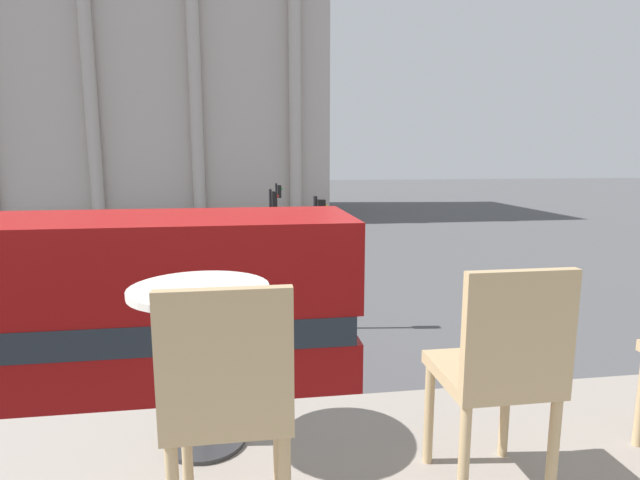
{
  "coord_description": "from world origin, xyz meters",
  "views": [
    {
      "loc": [
        0.89,
        -2.48,
        5.03
      ],
      "look_at": [
        3.51,
        15.33,
        1.97
      ],
      "focal_mm": 28.0,
      "sensor_mm": 36.0,
      "label": 1
    }
  ],
  "objects_px": {
    "cafe_chair_0": "(229,399)",
    "traffic_light_near": "(318,243)",
    "plaza_building_left": "(161,82)",
    "pedestrian_white": "(268,238)",
    "traffic_light_far": "(278,205)",
    "cafe_dining_table": "(201,330)",
    "traffic_light_mid": "(272,219)",
    "double_decker_bus": "(23,332)",
    "cafe_chair_1": "(500,368)",
    "pedestrian_olive": "(121,236)"
  },
  "relations": [
    {
      "from": "cafe_chair_1",
      "to": "traffic_light_far",
      "type": "bearing_deg",
      "value": 84.56
    },
    {
      "from": "cafe_chair_1",
      "to": "traffic_light_near",
      "type": "relative_size",
      "value": 0.23
    },
    {
      "from": "double_decker_bus",
      "to": "cafe_chair_0",
      "type": "xyz_separation_m",
      "value": [
        3.48,
        -6.61,
        1.98
      ]
    },
    {
      "from": "cafe_chair_0",
      "to": "pedestrian_olive",
      "type": "xyz_separation_m",
      "value": [
        -6.34,
        24.95,
        -3.32
      ]
    },
    {
      "from": "traffic_light_far",
      "to": "pedestrian_olive",
      "type": "distance_m",
      "value": 8.32
    },
    {
      "from": "pedestrian_white",
      "to": "plaza_building_left",
      "type": "bearing_deg",
      "value": 55.64
    },
    {
      "from": "traffic_light_far",
      "to": "pedestrian_white",
      "type": "bearing_deg",
      "value": -103.97
    },
    {
      "from": "cafe_dining_table",
      "to": "plaza_building_left",
      "type": "height_order",
      "value": "plaza_building_left"
    },
    {
      "from": "cafe_dining_table",
      "to": "cafe_chair_0",
      "type": "bearing_deg",
      "value": -77.35
    },
    {
      "from": "traffic_light_mid",
      "to": "pedestrian_olive",
      "type": "distance_m",
      "value": 9.44
    },
    {
      "from": "cafe_dining_table",
      "to": "pedestrian_olive",
      "type": "relative_size",
      "value": 0.45
    },
    {
      "from": "cafe_chair_0",
      "to": "traffic_light_near",
      "type": "height_order",
      "value": "cafe_chair_0"
    },
    {
      "from": "cafe_dining_table",
      "to": "pedestrian_white",
      "type": "relative_size",
      "value": 0.45
    },
    {
      "from": "cafe_dining_table",
      "to": "traffic_light_far",
      "type": "xyz_separation_m",
      "value": [
        1.91,
        25.54,
        -1.97
      ]
    },
    {
      "from": "traffic_light_near",
      "to": "double_decker_bus",
      "type": "bearing_deg",
      "value": -133.8
    },
    {
      "from": "plaza_building_left",
      "to": "traffic_light_mid",
      "type": "distance_m",
      "value": 28.05
    },
    {
      "from": "traffic_light_near",
      "to": "cafe_chair_0",
      "type": "bearing_deg",
      "value": -99.43
    },
    {
      "from": "cafe_dining_table",
      "to": "pedestrian_white",
      "type": "height_order",
      "value": "cafe_dining_table"
    },
    {
      "from": "plaza_building_left",
      "to": "pedestrian_white",
      "type": "distance_m",
      "value": 24.96
    },
    {
      "from": "traffic_light_near",
      "to": "traffic_light_mid",
      "type": "bearing_deg",
      "value": 97.65
    },
    {
      "from": "cafe_dining_table",
      "to": "cafe_chair_1",
      "type": "relative_size",
      "value": 0.8
    },
    {
      "from": "double_decker_bus",
      "to": "plaza_building_left",
      "type": "distance_m",
      "value": 39.3
    },
    {
      "from": "plaza_building_left",
      "to": "traffic_light_far",
      "type": "distance_m",
      "value": 22.39
    },
    {
      "from": "traffic_light_near",
      "to": "pedestrian_white",
      "type": "relative_size",
      "value": 2.39
    },
    {
      "from": "plaza_building_left",
      "to": "traffic_light_mid",
      "type": "relative_size",
      "value": 7.58
    },
    {
      "from": "cafe_chair_1",
      "to": "pedestrian_olive",
      "type": "xyz_separation_m",
      "value": [
        -7.32,
        24.86,
        -3.32
      ]
    },
    {
      "from": "traffic_light_far",
      "to": "cafe_dining_table",
      "type": "bearing_deg",
      "value": -94.27
    },
    {
      "from": "cafe_dining_table",
      "to": "plaza_building_left",
      "type": "bearing_deg",
      "value": 98.87
    },
    {
      "from": "double_decker_bus",
      "to": "traffic_light_far",
      "type": "bearing_deg",
      "value": 76.48
    },
    {
      "from": "cafe_chair_0",
      "to": "traffic_light_near",
      "type": "xyz_separation_m",
      "value": [
        2.06,
        12.39,
        -1.71
      ]
    },
    {
      "from": "cafe_dining_table",
      "to": "traffic_light_far",
      "type": "relative_size",
      "value": 0.21
    },
    {
      "from": "traffic_light_mid",
      "to": "pedestrian_olive",
      "type": "xyz_separation_m",
      "value": [
        -7.47,
        5.59,
        -1.46
      ]
    },
    {
      "from": "double_decker_bus",
      "to": "cafe_chair_1",
      "type": "distance_m",
      "value": 8.14
    },
    {
      "from": "double_decker_bus",
      "to": "pedestrian_white",
      "type": "xyz_separation_m",
      "value": [
        4.59,
        16.86,
        -1.34
      ]
    },
    {
      "from": "traffic_light_near",
      "to": "traffic_light_far",
      "type": "height_order",
      "value": "traffic_light_near"
    },
    {
      "from": "cafe_dining_table",
      "to": "traffic_light_mid",
      "type": "bearing_deg",
      "value": 86.16
    },
    {
      "from": "traffic_light_near",
      "to": "pedestrian_white",
      "type": "xyz_separation_m",
      "value": [
        -0.95,
        11.09,
        -1.61
      ]
    },
    {
      "from": "plaza_building_left",
      "to": "pedestrian_olive",
      "type": "height_order",
      "value": "plaza_building_left"
    },
    {
      "from": "cafe_dining_table",
      "to": "traffic_light_mid",
      "type": "relative_size",
      "value": 0.2
    },
    {
      "from": "cafe_chair_0",
      "to": "traffic_light_near",
      "type": "bearing_deg",
      "value": 76.31
    },
    {
      "from": "cafe_dining_table",
      "to": "traffic_light_mid",
      "type": "xyz_separation_m",
      "value": [
        1.26,
        18.75,
        -1.88
      ]
    },
    {
      "from": "cafe_chair_0",
      "to": "pedestrian_olive",
      "type": "relative_size",
      "value": 0.56
    },
    {
      "from": "cafe_chair_1",
      "to": "traffic_light_near",
      "type": "distance_m",
      "value": 12.46
    },
    {
      "from": "cafe_chair_1",
      "to": "traffic_light_near",
      "type": "height_order",
      "value": "cafe_chair_1"
    },
    {
      "from": "plaza_building_left",
      "to": "traffic_light_near",
      "type": "height_order",
      "value": "plaza_building_left"
    },
    {
      "from": "double_decker_bus",
      "to": "traffic_light_near",
      "type": "xyz_separation_m",
      "value": [
        5.54,
        5.78,
        0.27
      ]
    },
    {
      "from": "plaza_building_left",
      "to": "traffic_light_far",
      "type": "xyz_separation_m",
      "value": [
        8.79,
        -18.55,
        -8.94
      ]
    },
    {
      "from": "traffic_light_near",
      "to": "pedestrian_olive",
      "type": "xyz_separation_m",
      "value": [
        -8.4,
        12.57,
        -1.61
      ]
    },
    {
      "from": "plaza_building_left",
      "to": "cafe_dining_table",
      "type": "bearing_deg",
      "value": -81.13
    },
    {
      "from": "pedestrian_olive",
      "to": "pedestrian_white",
      "type": "xyz_separation_m",
      "value": [
        7.45,
        -1.48,
        0.0
      ]
    }
  ]
}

